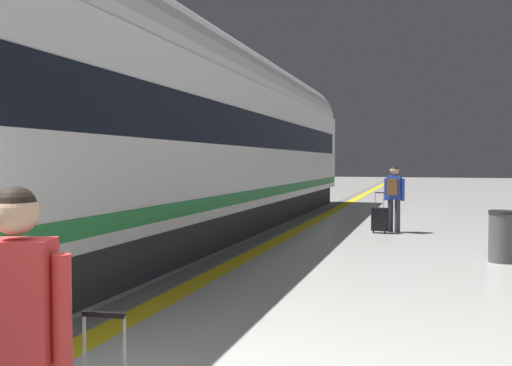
# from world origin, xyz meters

# --- Properties ---
(safety_line_strip) EXTENTS (0.36, 80.00, 0.01)m
(safety_line_strip) POSITION_xyz_m (-0.86, 10.00, 0.00)
(safety_line_strip) COLOR yellow
(safety_line_strip) RESTS_ON ground
(tactile_edge_band) EXTENTS (0.56, 80.00, 0.01)m
(tactile_edge_band) POSITION_xyz_m (-1.16, 10.00, 0.00)
(tactile_edge_band) COLOR slate
(tactile_edge_band) RESTS_ON ground
(high_speed_train) EXTENTS (2.94, 27.12, 4.97)m
(high_speed_train) POSITION_xyz_m (-2.91, 8.10, 2.50)
(high_speed_train) COLOR #38383D
(high_speed_train) RESTS_ON ground
(traveller_foreground) EXTENTS (0.54, 0.38, 1.66)m
(traveller_foreground) POSITION_xyz_m (0.48, -0.12, 0.96)
(traveller_foreground) COLOR brown
(traveller_foreground) RESTS_ON ground
(passenger_near) EXTENTS (0.51, 0.38, 1.67)m
(passenger_near) POSITION_xyz_m (1.55, 11.54, 0.99)
(passenger_near) COLOR #383842
(passenger_near) RESTS_ON ground
(suitcase_near) EXTENTS (0.41, 0.30, 1.02)m
(suitcase_near) POSITION_xyz_m (1.24, 11.29, 0.34)
(suitcase_near) COLOR black
(suitcase_near) RESTS_ON ground
(waste_bin) EXTENTS (0.46, 0.46, 0.91)m
(waste_bin) POSITION_xyz_m (3.59, 8.05, 0.46)
(waste_bin) COLOR #4C4C51
(waste_bin) RESTS_ON ground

